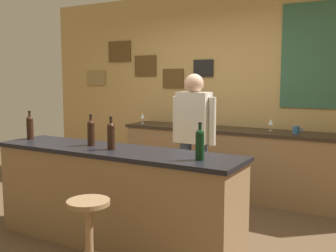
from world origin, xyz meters
The scene contains 13 objects.
ground_plane centered at (0.00, 0.00, 0.00)m, with size 10.00×10.00×0.00m, color brown.
back_wall centered at (0.02, 2.03, 1.42)m, with size 6.00×0.09×2.80m.
bar_counter centered at (0.00, -0.40, 0.46)m, with size 2.50×0.60×0.92m.
side_counter centered at (0.40, 1.65, 0.45)m, with size 3.11×0.56×0.90m.
bartender centered at (0.33, 0.62, 0.94)m, with size 0.52×0.21×1.62m.
bar_stool centered at (0.34, -1.13, 0.46)m, with size 0.32×0.32×0.68m.
wine_bottle_a centered at (-1.13, -0.38, 1.06)m, with size 0.07×0.07×0.31m.
wine_bottle_b centered at (-0.29, -0.36, 1.06)m, with size 0.07×0.07×0.31m.
wine_bottle_c centered at (0.01, -0.44, 1.06)m, with size 0.07×0.07×0.31m.
wine_bottle_d centered at (0.92, -0.45, 1.06)m, with size 0.07×0.07×0.31m.
wine_glass_a centered at (-0.98, 1.57, 1.01)m, with size 0.07×0.07×0.16m.
wine_glass_b centered at (0.88, 1.72, 1.01)m, with size 0.07×0.07×0.16m.
coffee_mug centered at (1.22, 1.61, 0.95)m, with size 0.12×0.08×0.09m.
Camera 1 is at (2.28, -3.31, 1.58)m, focal length 42.77 mm.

